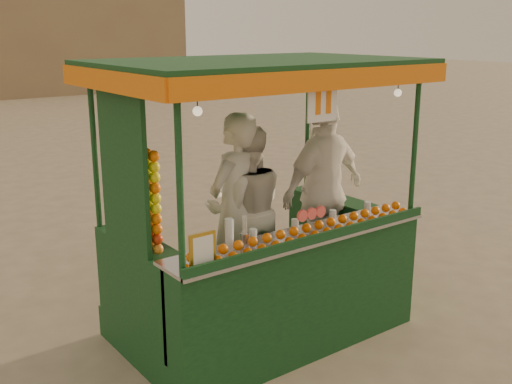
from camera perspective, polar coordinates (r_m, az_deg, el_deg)
ground at (r=6.22m, az=0.71°, el=-11.19°), size 90.00×90.00×0.00m
building_right at (r=30.26m, az=-17.20°, el=13.97°), size 9.00×6.00×5.00m
juice_cart at (r=5.46m, az=0.42°, el=-5.76°), size 2.75×1.78×2.50m
vendor_left at (r=5.58m, az=-1.99°, el=-1.43°), size 0.75×0.62×1.75m
vendor_middle at (r=5.73m, az=-0.89°, el=-1.72°), size 0.95×0.86×1.61m
vendor_right at (r=5.97m, az=6.34°, el=0.11°), size 1.13×0.58×1.85m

